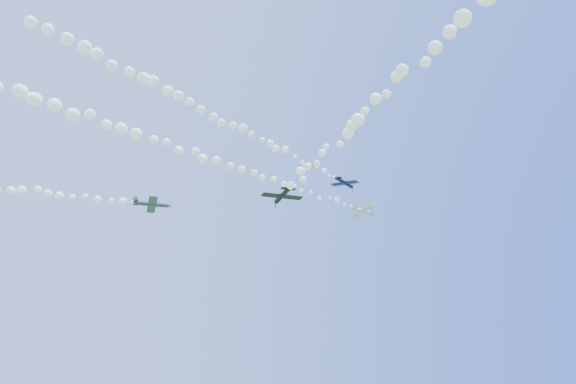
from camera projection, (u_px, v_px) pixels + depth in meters
name	position (u px, v px, depth m)	size (l,w,h in m)	color
plane_white	(363.00, 211.00, 120.72)	(7.39, 7.75, 2.29)	white
smoke_trail_white	(218.00, 161.00, 95.37)	(78.49, 22.76, 3.10)	white
plane_navy	(345.00, 183.00, 115.99)	(7.20, 7.59, 2.56)	#0B0D33
smoke_trail_navy	(223.00, 120.00, 89.99)	(67.03, 29.16, 2.88)	white
plane_grey	(152.00, 204.00, 96.06)	(7.71, 8.16, 2.14)	#313648
plane_black	(282.00, 196.00, 76.41)	(6.78, 6.44, 2.14)	black
smoke_trail_black	(403.00, 76.00, 48.15)	(5.75, 62.46, 2.68)	white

